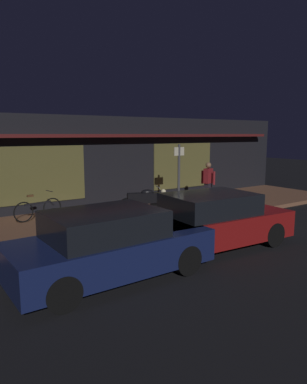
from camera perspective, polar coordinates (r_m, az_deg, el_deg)
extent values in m
plane|color=black|center=(10.62, 8.15, -6.72)|extent=(60.00, 60.00, 0.00)
cube|color=brown|center=(12.90, -0.85, -3.41)|extent=(18.00, 4.00, 0.15)
cube|color=black|center=(15.58, -7.79, 5.12)|extent=(18.00, 2.80, 3.60)
cube|color=brown|center=(13.11, -17.56, 2.68)|extent=(3.20, 0.04, 2.00)
cube|color=brown|center=(16.14, 4.78, 4.24)|extent=(3.20, 0.04, 2.00)
cube|color=#591919|center=(14.08, -4.85, 9.01)|extent=(16.20, 0.50, 0.12)
cylinder|color=black|center=(12.21, -4.20, -2.37)|extent=(0.60, 0.33, 0.60)
cylinder|color=black|center=(12.41, 0.83, -2.15)|extent=(0.60, 0.33, 0.60)
cube|color=black|center=(12.24, -1.67, -0.98)|extent=(1.13, 0.67, 0.36)
ellipsoid|color=black|center=(12.24, -0.99, -0.03)|extent=(0.50, 0.39, 0.20)
sphere|color=#F9EDB7|center=(12.36, 1.61, 0.06)|extent=(0.18, 0.18, 0.18)
cylinder|color=gray|center=(12.29, 0.70, 0.81)|extent=(0.23, 0.52, 0.03)
torus|color=black|center=(11.92, -20.15, -3.05)|extent=(0.66, 0.16, 0.66)
torus|color=black|center=(12.36, -15.94, -2.42)|extent=(0.66, 0.16, 0.66)
cube|color=black|center=(12.09, -18.06, -1.71)|extent=(0.89, 0.20, 0.06)
cube|color=brown|center=(11.93, -19.19, -0.59)|extent=(0.21, 0.12, 0.06)
cylinder|color=black|center=(12.22, -16.39, 0.15)|extent=(0.10, 0.42, 0.02)
cube|color=#28232D|center=(14.21, 8.70, -0.28)|extent=(0.33, 0.28, 0.85)
cube|color=maroon|center=(14.11, 8.77, 2.59)|extent=(0.43, 0.33, 0.58)
sphere|color=#8C6647|center=(14.07, 8.82, 4.29)|extent=(0.22, 0.22, 0.22)
cylinder|color=maroon|center=(14.00, 9.69, 2.22)|extent=(0.11, 0.11, 0.52)
cylinder|color=maroon|center=(14.25, 7.85, 2.39)|extent=(0.11, 0.11, 0.52)
cylinder|color=#47474C|center=(12.87, 4.08, 2.30)|extent=(0.09, 0.09, 2.40)
cube|color=beige|center=(12.79, 4.13, 6.53)|extent=(0.44, 0.03, 0.30)
cylinder|color=black|center=(8.73, -1.42, -7.98)|extent=(0.65, 0.24, 0.64)
cylinder|color=black|center=(7.56, 5.39, -10.80)|extent=(0.65, 0.24, 0.64)
cylinder|color=black|center=(7.62, -18.75, -11.09)|extent=(0.65, 0.24, 0.64)
cylinder|color=black|center=(6.25, -14.36, -15.51)|extent=(0.65, 0.24, 0.64)
cube|color=#141E4C|center=(7.35, -6.76, -9.51)|extent=(4.15, 1.87, 0.68)
cube|color=black|center=(7.13, -7.90, -5.52)|extent=(2.24, 1.66, 0.64)
cylinder|color=black|center=(10.87, 12.39, -4.72)|extent=(0.65, 0.26, 0.64)
cylinder|color=black|center=(9.84, 18.66, -6.48)|extent=(0.65, 0.26, 0.64)
cylinder|color=black|center=(9.27, 0.06, -6.93)|extent=(0.65, 0.26, 0.64)
cylinder|color=black|center=(8.04, 5.88, -9.56)|extent=(0.65, 0.26, 0.64)
cube|color=maroon|center=(9.37, 9.68, -5.44)|extent=(4.19, 1.99, 0.68)
cube|color=black|center=(9.15, 9.06, -2.24)|extent=(2.29, 1.72, 0.64)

